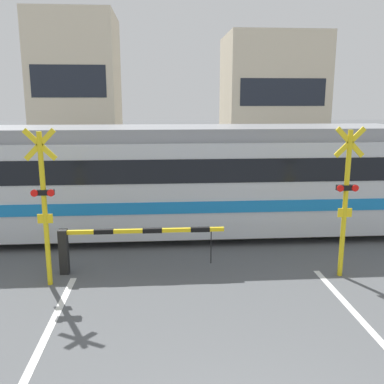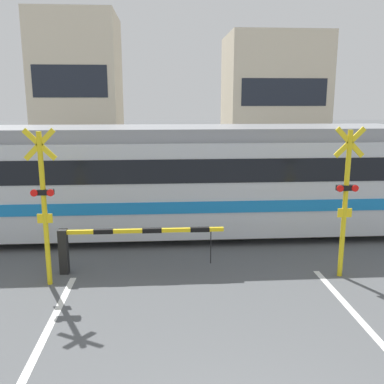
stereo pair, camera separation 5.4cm
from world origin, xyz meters
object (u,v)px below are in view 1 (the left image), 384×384
object	(u,v)px
crossing_signal_right	(346,196)
crossing_barrier_far	(239,187)
pedestrian	(159,176)
crossing_signal_left	(44,201)
crossing_barrier_near	(107,241)
commuter_train	(163,178)

from	to	relation	value
crossing_signal_right	crossing_barrier_far	bearing A→B (deg)	100.44
crossing_barrier_far	pedestrian	world-z (taller)	pedestrian
crossing_signal_right	crossing_signal_left	bearing A→B (deg)	180.00
crossing_signal_left	pedestrian	bearing A→B (deg)	73.87
crossing_barrier_near	crossing_signal_right	xyz separation A→B (m)	(5.37, -0.58, 1.12)
commuter_train	crossing_signal_left	bearing A→B (deg)	-125.81
commuter_train	crossing_signal_right	size ratio (longest dim) A/B	4.17
crossing_barrier_far	crossing_signal_right	bearing A→B (deg)	-79.56
crossing_barrier_near	crossing_barrier_far	world-z (taller)	same
commuter_train	crossing_signal_left	size ratio (longest dim) A/B	4.17
crossing_signal_left	commuter_train	bearing A→B (deg)	54.19
commuter_train	crossing_barrier_near	xyz separation A→B (m)	(-1.33, -2.92, -0.95)
commuter_train	crossing_signal_right	xyz separation A→B (m)	(4.05, -3.51, 0.17)
crossing_signal_left	pedestrian	xyz separation A→B (m)	(2.39, 8.26, -0.98)
crossing_barrier_near	pedestrian	distance (m)	7.77
crossing_signal_left	pedestrian	size ratio (longest dim) A/B	2.15
commuter_train	crossing_barrier_far	size ratio (longest dim) A/B	3.72
commuter_train	pedestrian	world-z (taller)	commuter_train
crossing_barrier_near	crossing_barrier_far	xyz separation A→B (m)	(4.18, 5.93, 0.00)
commuter_train	crossing_signal_left	distance (m)	4.33
crossing_barrier_far	crossing_signal_right	size ratio (longest dim) A/B	1.12
commuter_train	pedestrian	size ratio (longest dim) A/B	8.96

